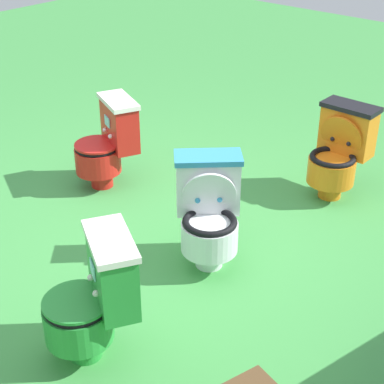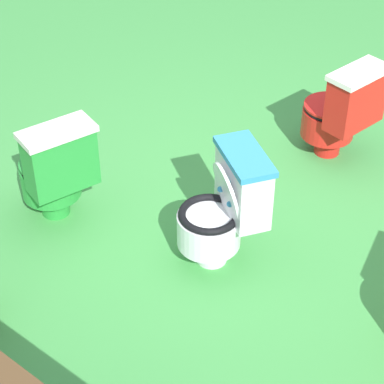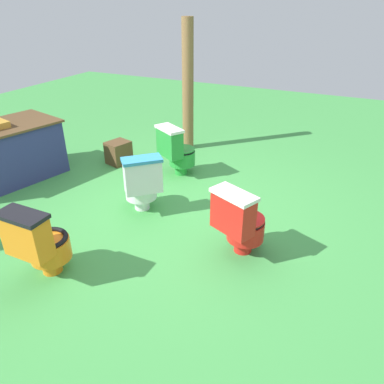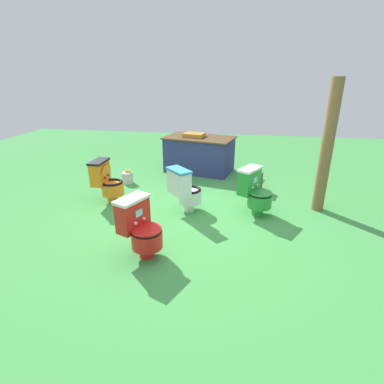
{
  "view_description": "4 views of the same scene",
  "coord_description": "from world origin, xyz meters",
  "px_view_note": "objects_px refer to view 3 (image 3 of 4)",
  "views": [
    {
      "loc": [
        2.59,
        2.53,
        2.41
      ],
      "look_at": [
        -0.14,
        0.17,
        0.4
      ],
      "focal_mm": 57.13,
      "sensor_mm": 36.0,
      "label": 1
    },
    {
      "loc": [
        -1.29,
        3.43,
        3.04
      ],
      "look_at": [
        0.16,
        0.38,
        0.41
      ],
      "focal_mm": 69.72,
      "sensor_mm": 36.0,
      "label": 2
    },
    {
      "loc": [
        -3.22,
        -1.76,
        2.29
      ],
      "look_at": [
        0.08,
        -0.19,
        0.33
      ],
      "focal_mm": 34.41,
      "sensor_mm": 36.0,
      "label": 3
    },
    {
      "loc": [
        0.76,
        -3.93,
        2.07
      ],
      "look_at": [
        0.05,
        0.46,
        0.31
      ],
      "focal_mm": 28.32,
      "sensor_mm": 36.0,
      "label": 4
    }
  ],
  "objects_px": {
    "toilet_white": "(142,183)",
    "toilet_green": "(177,151)",
    "vendor_table": "(4,153)",
    "small_crate": "(119,152)",
    "toilet_orange": "(39,242)",
    "toilet_red": "(240,222)",
    "wooden_post": "(188,87)"
  },
  "relations": [
    {
      "from": "vendor_table",
      "to": "small_crate",
      "type": "height_order",
      "value": "vendor_table"
    },
    {
      "from": "toilet_white",
      "to": "toilet_red",
      "type": "relative_size",
      "value": 1.0
    },
    {
      "from": "toilet_white",
      "to": "wooden_post",
      "type": "xyz_separation_m",
      "value": [
        2.11,
        0.43,
        0.64
      ]
    },
    {
      "from": "toilet_white",
      "to": "toilet_red",
      "type": "height_order",
      "value": "same"
    },
    {
      "from": "toilet_orange",
      "to": "wooden_post",
      "type": "distance_m",
      "value": 3.54
    },
    {
      "from": "small_crate",
      "to": "wooden_post",
      "type": "bearing_deg",
      "value": -33.21
    },
    {
      "from": "toilet_red",
      "to": "wooden_post",
      "type": "distance_m",
      "value": 3.03
    },
    {
      "from": "vendor_table",
      "to": "wooden_post",
      "type": "height_order",
      "value": "wooden_post"
    },
    {
      "from": "toilet_orange",
      "to": "vendor_table",
      "type": "distance_m",
      "value": 2.36
    },
    {
      "from": "toilet_orange",
      "to": "vendor_table",
      "type": "relative_size",
      "value": 0.45
    },
    {
      "from": "toilet_green",
      "to": "toilet_orange",
      "type": "bearing_deg",
      "value": -61.89
    },
    {
      "from": "wooden_post",
      "to": "toilet_orange",
      "type": "bearing_deg",
      "value": -176.0
    },
    {
      "from": "toilet_white",
      "to": "toilet_orange",
      "type": "distance_m",
      "value": 1.38
    },
    {
      "from": "toilet_green",
      "to": "small_crate",
      "type": "xyz_separation_m",
      "value": [
        -0.01,
        1.0,
        -0.2
      ]
    },
    {
      "from": "toilet_green",
      "to": "toilet_red",
      "type": "height_order",
      "value": "same"
    },
    {
      "from": "toilet_green",
      "to": "small_crate",
      "type": "bearing_deg",
      "value": -149.63
    },
    {
      "from": "toilet_orange",
      "to": "small_crate",
      "type": "height_order",
      "value": "toilet_orange"
    },
    {
      "from": "toilet_red",
      "to": "toilet_white",
      "type": "bearing_deg",
      "value": -169.04
    },
    {
      "from": "toilet_white",
      "to": "vendor_table",
      "type": "relative_size",
      "value": 0.45
    },
    {
      "from": "toilet_red",
      "to": "vendor_table",
      "type": "xyz_separation_m",
      "value": [
        0.22,
        3.45,
        0.02
      ]
    },
    {
      "from": "toilet_red",
      "to": "vendor_table",
      "type": "height_order",
      "value": "vendor_table"
    },
    {
      "from": "toilet_white",
      "to": "toilet_green",
      "type": "bearing_deg",
      "value": 51.93
    },
    {
      "from": "toilet_white",
      "to": "toilet_green",
      "type": "height_order",
      "value": "same"
    },
    {
      "from": "toilet_white",
      "to": "toilet_orange",
      "type": "height_order",
      "value": "same"
    },
    {
      "from": "toilet_orange",
      "to": "toilet_red",
      "type": "distance_m",
      "value": 1.83
    },
    {
      "from": "vendor_table",
      "to": "wooden_post",
      "type": "relative_size",
      "value": 0.8
    },
    {
      "from": "toilet_red",
      "to": "toilet_green",
      "type": "bearing_deg",
      "value": 159.41
    },
    {
      "from": "wooden_post",
      "to": "small_crate",
      "type": "bearing_deg",
      "value": 146.79
    },
    {
      "from": "toilet_orange",
      "to": "toilet_green",
      "type": "height_order",
      "value": "same"
    },
    {
      "from": "toilet_white",
      "to": "small_crate",
      "type": "xyz_separation_m",
      "value": [
        1.07,
        1.11,
        -0.2
      ]
    },
    {
      "from": "toilet_green",
      "to": "small_crate",
      "type": "distance_m",
      "value": 1.02
    },
    {
      "from": "toilet_red",
      "to": "wooden_post",
      "type": "height_order",
      "value": "wooden_post"
    }
  ]
}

